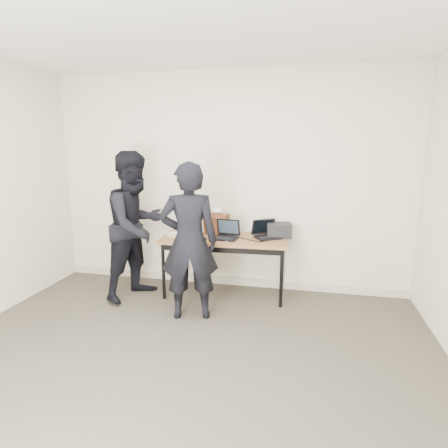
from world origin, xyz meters
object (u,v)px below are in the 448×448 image
(laptop_center, at_px, (226,234))
(laptop_right, at_px, (266,234))
(desk, at_px, (225,243))
(leather_satchel, at_px, (214,223))
(person_observer, at_px, (137,226))
(equipment_box, at_px, (279,230))
(person_typist, at_px, (189,242))
(laptop_beige, at_px, (186,231))

(laptop_center, height_order, laptop_right, laptop_center)
(desk, relative_size, laptop_right, 3.91)
(leather_satchel, distance_m, person_observer, 0.96)
(desk, relative_size, person_observer, 0.88)
(laptop_right, xyz_separation_m, leather_satchel, (-0.66, 0.11, 0.08))
(equipment_box, distance_m, person_typist, 1.21)
(laptop_beige, bearing_deg, equipment_box, 36.87)
(laptop_right, bearing_deg, laptop_beige, 155.41)
(person_typist, bearing_deg, equipment_box, -151.06)
(laptop_right, distance_m, person_typist, 1.06)
(person_typist, bearing_deg, laptop_right, -148.13)
(desk, height_order, leather_satchel, leather_satchel)
(equipment_box, distance_m, person_observer, 1.70)
(laptop_beige, height_order, person_observer, person_observer)
(laptop_center, relative_size, person_typist, 0.19)
(desk, distance_m, person_observer, 1.06)
(laptop_center, distance_m, person_observer, 1.07)
(laptop_right, relative_size, person_observer, 0.22)
(laptop_center, height_order, person_observer, person_observer)
(laptop_beige, xyz_separation_m, laptop_right, (0.96, 0.11, -0.01))
(laptop_beige, distance_m, laptop_right, 0.97)
(desk, bearing_deg, equipment_box, 14.29)
(laptop_right, xyz_separation_m, equipment_box, (0.15, 0.07, 0.03))
(laptop_center, relative_size, laptop_right, 0.80)
(desk, bearing_deg, person_typist, -111.93)
(equipment_box, height_order, person_observer, person_observer)
(laptop_right, relative_size, equipment_box, 1.37)
(leather_satchel, bearing_deg, laptop_beige, -135.86)
(laptop_right, xyz_separation_m, person_observer, (-1.49, -0.38, 0.10))
(desk, bearing_deg, laptop_beige, 176.28)
(laptop_center, height_order, equipment_box, laptop_center)
(leather_satchel, xyz_separation_m, equipment_box, (0.81, -0.04, -0.05))
(laptop_beige, relative_size, laptop_right, 1.14)
(laptop_beige, xyz_separation_m, leather_satchel, (0.30, 0.22, 0.07))
(laptop_beige, relative_size, leather_satchel, 1.17)
(laptop_right, height_order, person_observer, person_observer)
(laptop_beige, relative_size, equipment_box, 1.57)
(laptop_beige, height_order, laptop_right, laptop_beige)
(laptop_center, distance_m, laptop_right, 0.48)
(laptop_right, height_order, person_typist, person_typist)
(laptop_beige, bearing_deg, desk, 26.44)
(laptop_beige, bearing_deg, person_typist, -42.07)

